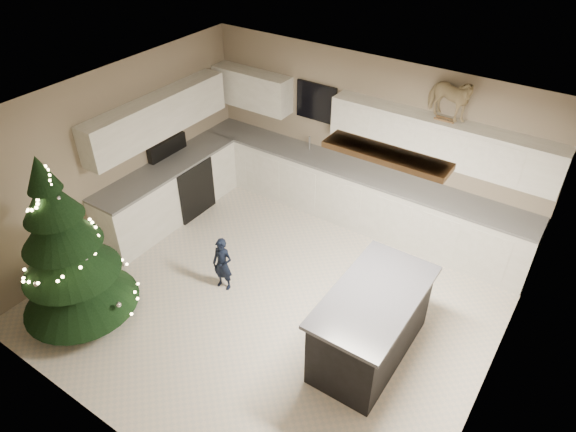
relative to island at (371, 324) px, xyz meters
The scene contains 8 objects.
ground_plane 1.54m from the island, behind, with size 5.50×5.50×0.00m, color beige.
room_shell 1.92m from the island, behind, with size 5.52×5.02×2.61m.
cabinetry 2.96m from the island, 143.62° to the left, with size 5.50×3.20×2.00m.
island is the anchor object (origin of this frame).
bar_stool 0.42m from the island, 168.08° to the right, with size 0.32×0.32×0.62m.
christmas_tree 3.67m from the island, 155.61° to the right, with size 1.47×1.42×2.34m.
toddler 2.15m from the island, behind, with size 0.29×0.19×0.80m, color black.
rocking_horse 3.05m from the island, 97.00° to the left, with size 0.74×0.46×0.60m.
Camera 1 is at (2.93, -3.99, 4.95)m, focal length 32.00 mm.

